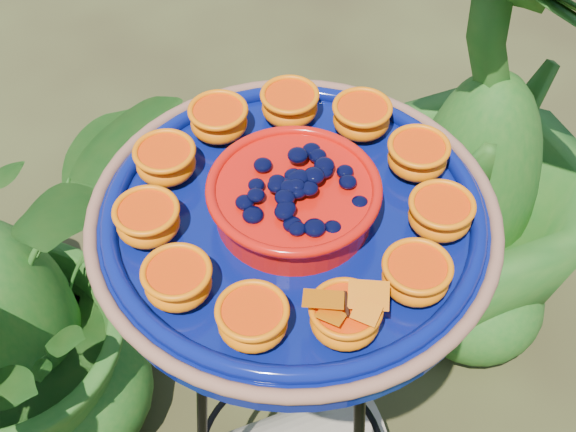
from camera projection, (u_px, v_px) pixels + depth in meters
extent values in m
torus|color=black|center=(293.00, 243.00, 1.03)|extent=(0.36, 0.36, 0.02)
cylinder|color=black|center=(316.00, 342.00, 1.49)|extent=(0.05, 0.09, 0.96)
cylinder|color=#081260|center=(294.00, 226.00, 1.00)|extent=(0.64, 0.64, 0.04)
torus|color=#925E42|center=(294.00, 215.00, 0.99)|extent=(0.51, 0.51, 0.02)
torus|color=#081260|center=(294.00, 213.00, 0.98)|extent=(0.47, 0.47, 0.02)
cylinder|color=red|center=(294.00, 201.00, 0.97)|extent=(0.25, 0.25, 0.05)
torus|color=red|center=(294.00, 188.00, 0.95)|extent=(0.21, 0.21, 0.01)
ellipsoid|color=black|center=(294.00, 184.00, 0.94)|extent=(0.17, 0.17, 0.03)
ellipsoid|color=#FF7402|center=(440.00, 217.00, 0.96)|extent=(0.08, 0.08, 0.04)
cylinder|color=#F04B04|center=(442.00, 206.00, 0.94)|extent=(0.07, 0.07, 0.01)
ellipsoid|color=#FF7402|center=(417.00, 159.00, 1.02)|extent=(0.08, 0.08, 0.04)
cylinder|color=#F04B04|center=(419.00, 148.00, 1.01)|extent=(0.07, 0.07, 0.01)
ellipsoid|color=#FF7402|center=(361.00, 120.00, 1.07)|extent=(0.08, 0.08, 0.04)
cylinder|color=#F04B04|center=(362.00, 109.00, 1.05)|extent=(0.07, 0.07, 0.01)
ellipsoid|color=#FF7402|center=(290.00, 107.00, 1.08)|extent=(0.08, 0.08, 0.04)
cylinder|color=#F04B04|center=(290.00, 97.00, 1.07)|extent=(0.07, 0.07, 0.01)
ellipsoid|color=#FF7402|center=(219.00, 123.00, 1.06)|extent=(0.08, 0.08, 0.04)
cylinder|color=#F04B04|center=(218.00, 112.00, 1.05)|extent=(0.07, 0.07, 0.01)
ellipsoid|color=#FF7402|center=(166.00, 164.00, 1.01)|extent=(0.08, 0.08, 0.04)
cylinder|color=#F04B04|center=(164.00, 153.00, 1.00)|extent=(0.07, 0.07, 0.01)
ellipsoid|color=#FF7402|center=(148.00, 223.00, 0.95)|extent=(0.08, 0.08, 0.04)
cylinder|color=#F04B04|center=(146.00, 212.00, 0.94)|extent=(0.07, 0.07, 0.01)
ellipsoid|color=#FF7402|center=(178.00, 283.00, 0.89)|extent=(0.08, 0.08, 0.04)
cylinder|color=#F04B04|center=(176.00, 273.00, 0.88)|extent=(0.07, 0.07, 0.01)
ellipsoid|color=#FF7402|center=(253.00, 322.00, 0.86)|extent=(0.08, 0.08, 0.04)
cylinder|color=#F04B04|center=(252.00, 312.00, 0.84)|extent=(0.07, 0.07, 0.01)
ellipsoid|color=#FF7402|center=(345.00, 320.00, 0.86)|extent=(0.08, 0.08, 0.04)
cylinder|color=#F04B04|center=(346.00, 310.00, 0.85)|extent=(0.07, 0.07, 0.01)
ellipsoid|color=#FF7402|center=(415.00, 278.00, 0.90)|extent=(0.08, 0.08, 0.04)
cylinder|color=#F04B04|center=(417.00, 268.00, 0.88)|extent=(0.07, 0.07, 0.01)
cylinder|color=black|center=(346.00, 304.00, 0.84)|extent=(0.01, 0.03, 0.00)
cube|color=orange|center=(323.00, 299.00, 0.83)|extent=(0.05, 0.04, 0.01)
cube|color=orange|center=(369.00, 295.00, 0.84)|extent=(0.05, 0.04, 0.01)
imported|color=#195316|center=(485.00, 140.00, 1.75)|extent=(0.86, 0.86, 1.09)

